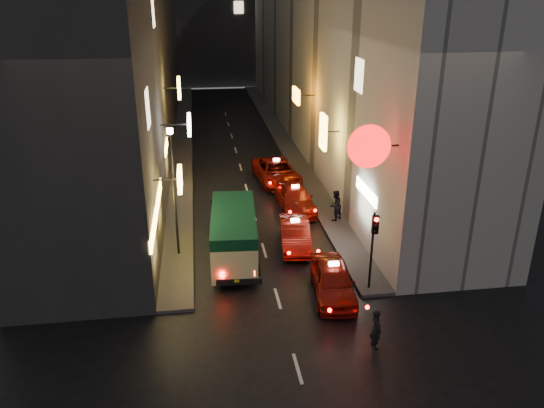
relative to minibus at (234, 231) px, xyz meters
name	(u,v)px	position (x,y,z in m)	size (l,w,h in m)	color
building_left	(127,32)	(-6.45, 21.86, 7.42)	(7.67, 52.03, 18.00)	#33312E
building_right	(327,30)	(9.55, 21.86, 7.42)	(8.11, 52.00, 18.00)	#B4AEA5
sidewalk_left	(183,141)	(-2.70, 21.86, -1.50)	(1.50, 52.00, 0.15)	#494644
sidewalk_right	(282,138)	(5.80, 21.86, -1.50)	(1.50, 52.00, 0.15)	#494644
minibus	(234,231)	(0.00, 0.00, 0.00)	(2.40, 5.93, 2.50)	#F8ED9B
taxi_near	(333,278)	(3.90, -3.70, -0.75)	(2.69, 5.41, 1.83)	maroon
taxi_second	(295,232)	(3.15, 1.10, -0.79)	(2.51, 5.10, 1.74)	maroon
taxi_third	(295,197)	(4.05, 5.90, -0.78)	(2.16, 5.04, 1.76)	maroon
taxi_far	(276,170)	(3.66, 10.70, -0.69)	(2.81, 5.76, 1.94)	maroon
pedestrian_crossing	(376,326)	(4.55, -7.34, -0.70)	(0.58, 0.37, 1.76)	black
pedestrian_sidewalk	(335,203)	(5.89, 3.72, -0.44)	(0.74, 0.46, 1.97)	black
traffic_light	(374,235)	(5.55, -3.66, 1.11)	(0.26, 0.43, 3.50)	black
lamp_post	(174,184)	(-2.65, 0.86, 2.15)	(0.28, 0.28, 6.22)	black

